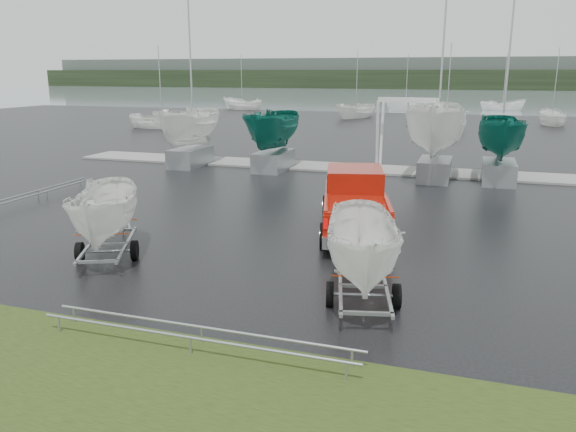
# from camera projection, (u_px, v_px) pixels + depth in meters

# --- Properties ---
(ground_plane) EXTENTS (120.00, 120.00, 0.00)m
(ground_plane) POSITION_uv_depth(u_px,v_px,m) (217.00, 220.00, 21.50)
(ground_plane) COLOR black
(ground_plane) RESTS_ON ground
(lake) EXTENTS (300.00, 300.00, 0.00)m
(lake) POSITION_uv_depth(u_px,v_px,m) (427.00, 99.00, 113.55)
(lake) COLOR gray
(lake) RESTS_ON ground
(dock) EXTENTS (30.00, 3.00, 0.12)m
(dock) POSITION_uv_depth(u_px,v_px,m) (310.00, 166.00, 33.46)
(dock) COLOR gray
(dock) RESTS_ON ground
(treeline) EXTENTS (300.00, 8.00, 6.00)m
(treeline) POSITION_uv_depth(u_px,v_px,m) (446.00, 80.00, 177.23)
(treeline) COLOR black
(treeline) RESTS_ON ground
(far_hill) EXTENTS (300.00, 6.00, 10.00)m
(far_hill) POSITION_uv_depth(u_px,v_px,m) (448.00, 73.00, 184.09)
(far_hill) COLOR #4C5651
(far_hill) RESTS_ON ground
(pickup_truck) EXTENTS (3.54, 6.65, 2.10)m
(pickup_truck) POSITION_uv_depth(u_px,v_px,m) (355.00, 200.00, 19.96)
(pickup_truck) COLOR maroon
(pickup_truck) RESTS_ON ground
(trailer_hitched) EXTENTS (2.14, 3.77, 5.20)m
(trailer_hitched) POSITION_uv_depth(u_px,v_px,m) (366.00, 191.00, 13.08)
(trailer_hitched) COLOR #989BA0
(trailer_hitched) RESTS_ON ground
(trailer_parked) EXTENTS (2.57, 3.76, 5.22)m
(trailer_parked) POSITION_uv_depth(u_px,v_px,m) (102.00, 167.00, 16.36)
(trailer_parked) COLOR #989BA0
(trailer_parked) RESTS_ON ground
(boat_hoist) EXTENTS (3.30, 2.18, 4.12)m
(boat_hoist) POSITION_uv_depth(u_px,v_px,m) (407.00, 124.00, 31.12)
(boat_hoist) COLOR silver
(boat_hoist) RESTS_ON ground
(keelboat_0) EXTENTS (2.40, 3.20, 10.56)m
(keelboat_0) POSITION_uv_depth(u_px,v_px,m) (188.00, 102.00, 32.73)
(keelboat_0) COLOR #989BA0
(keelboat_0) RESTS_ON ground
(keelboat_1) EXTENTS (2.33, 3.20, 7.28)m
(keelboat_1) POSITION_uv_depth(u_px,v_px,m) (273.00, 105.00, 31.39)
(keelboat_1) COLOR #989BA0
(keelboat_1) RESTS_ON ground
(keelboat_2) EXTENTS (2.99, 3.20, 11.18)m
(keelboat_2) POSITION_uv_depth(u_px,v_px,m) (440.00, 87.00, 28.23)
(keelboat_2) COLOR #989BA0
(keelboat_2) RESTS_ON ground
(keelboat_3) EXTENTS (2.31, 3.20, 10.47)m
(keelboat_3) POSITION_uv_depth(u_px,v_px,m) (504.00, 110.00, 27.83)
(keelboat_3) COLOR #989BA0
(keelboat_3) RESTS_ON ground
(mast_rack_0) EXTENTS (0.56, 6.50, 0.06)m
(mast_rack_0) POSITION_uv_depth(u_px,v_px,m) (42.00, 191.00, 25.04)
(mast_rack_0) COLOR #989BA0
(mast_rack_0) RESTS_ON ground
(mast_rack_2) EXTENTS (7.00, 0.56, 0.06)m
(mast_rack_2) POSITION_uv_depth(u_px,v_px,m) (196.00, 332.00, 11.47)
(mast_rack_2) COLOR #989BA0
(mast_rack_2) RESTS_ON ground
(moored_boat_0) EXTENTS (3.04, 2.99, 11.41)m
(moored_boat_0) POSITION_uv_depth(u_px,v_px,m) (163.00, 128.00, 56.16)
(moored_boat_0) COLOR white
(moored_boat_0) RESTS_ON ground
(moored_boat_1) EXTENTS (3.59, 3.63, 11.66)m
(moored_boat_1) POSITION_uv_depth(u_px,v_px,m) (356.00, 118.00, 68.77)
(moored_boat_1) COLOR white
(moored_boat_1) RESTS_ON ground
(moored_boat_2) EXTENTS (3.05, 3.08, 10.99)m
(moored_boat_2) POSITION_uv_depth(u_px,v_px,m) (445.00, 133.00, 51.68)
(moored_boat_2) COLOR white
(moored_boat_2) RESTS_ON ground
(moored_boat_3) EXTENTS (2.54, 2.60, 11.25)m
(moored_boat_3) POSITION_uv_depth(u_px,v_px,m) (551.00, 125.00, 59.85)
(moored_boat_3) COLOR white
(moored_boat_3) RESTS_ON ground
(moored_boat_4) EXTENTS (3.44, 3.39, 11.58)m
(moored_boat_4) POSITION_uv_depth(u_px,v_px,m) (242.00, 110.00, 83.52)
(moored_boat_4) COLOR white
(moored_boat_4) RESTS_ON ground
(moored_boat_5) EXTENTS (4.23, 4.24, 11.94)m
(moored_boat_5) POSITION_uv_depth(u_px,v_px,m) (405.00, 110.00, 82.20)
(moored_boat_5) COLOR white
(moored_boat_5) RESTS_ON ground
(moored_boat_6) EXTENTS (2.97, 2.92, 11.22)m
(moored_boat_6) POSITION_uv_depth(u_px,v_px,m) (502.00, 110.00, 81.63)
(moored_boat_6) COLOR white
(moored_boat_6) RESTS_ON ground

